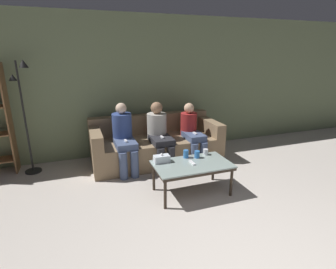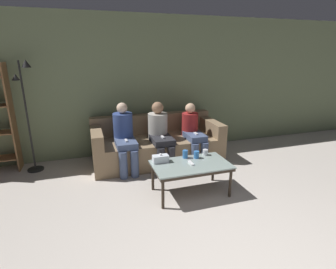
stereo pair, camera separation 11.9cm
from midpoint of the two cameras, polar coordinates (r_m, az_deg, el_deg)
The scene contains 12 objects.
wall_back at distance 5.15m, azimuth -3.68°, elevation 10.43°, with size 12.00×0.06×2.60m.
couch at distance 4.84m, azimuth -1.80°, elevation -2.17°, with size 2.30×0.98×0.81m.
coffee_table at distance 3.67m, azimuth 5.94°, elevation -6.98°, with size 1.07×0.61×0.45m.
cup_near_left at distance 3.82m, azimuth 4.65°, elevation -4.28°, with size 0.08×0.08×0.12m.
cup_near_right at distance 3.97m, azimuth 8.95°, elevation -3.85°, with size 0.08×0.08×0.09m.
cup_far_center at distance 3.83m, azimuth 7.08°, elevation -4.38°, with size 0.08×0.08×0.11m.
tissue_box at distance 3.67m, azimuth -0.70°, elevation -5.28°, with size 0.22×0.12×0.13m.
game_remote at distance 3.65m, azimuth 5.97°, elevation -6.21°, with size 0.04×0.15×0.02m.
standing_lamp at distance 4.73m, azimuth -27.77°, elevation 5.65°, with size 0.31×0.26×1.82m.
seated_person_left_end at distance 4.41m, azimuth -8.70°, elevation -0.12°, with size 0.33×0.71×1.13m.
seated_person_mid_left at distance 4.54m, azimuth -1.05°, elevation 0.52°, with size 0.34×0.73×1.11m.
seated_person_mid_right at distance 4.74m, azimuth 6.14°, elevation 0.65°, with size 0.31×0.68×1.05m.
Camera 2 is at (-1.19, -1.17, 1.92)m, focal length 28.00 mm.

